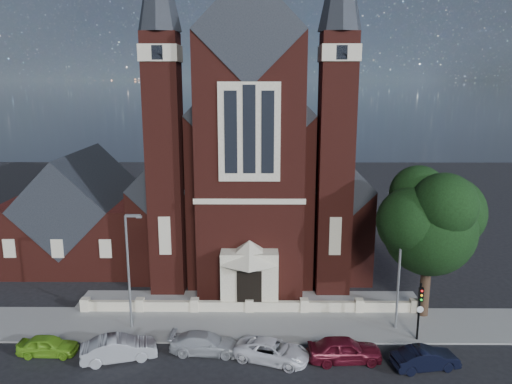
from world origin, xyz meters
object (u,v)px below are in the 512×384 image
street_lamp_right (401,266)px  car_white_suv (272,351)px  street_tree (433,224)px  car_silver_b (205,343)px  parish_hall (82,217)px  car_dark_red (345,350)px  traffic_signal (420,304)px  church (252,165)px  car_lime_van (48,346)px  street_lamp_left (129,265)px  car_navy (425,358)px  car_silver_a (119,348)px

street_lamp_right → car_white_suv: (-8.58, -3.91, -3.97)m
street_tree → car_silver_b: (-15.24, -4.76, -6.32)m
parish_hall → car_dark_red: (21.86, -17.95, -3.25)m
traffic_signal → car_dark_red: size_ratio=0.90×
car_dark_red → car_silver_b: bearing=80.8°
church → car_lime_van: size_ratio=9.63×
church → street_lamp_left: size_ratio=4.31×
church → car_white_suv: (1.51, -22.85, -7.55)m
car_lime_van → car_white_suv: (13.82, -0.55, 0.02)m
traffic_signal → car_navy: size_ratio=1.01×
parish_hall → street_tree: size_ratio=1.14×
church → car_lime_van: 26.57m
car_white_suv → street_tree: bearing=-44.3°
car_lime_van → car_white_suv: bearing=-91.3°
parish_hall → street_lamp_right: (26.09, -14.00, 0.59)m
street_lamp_left → car_silver_b: size_ratio=1.84×
parish_hall → traffic_signal: parish_hall is taller
street_tree → car_lime_van: bearing=-168.5°
parish_hall → traffic_signal: (27.00, -15.57, -1.43)m
street_lamp_right → traffic_signal: street_lamp_right is taller
street_tree → car_navy: (-2.13, -6.42, -6.31)m
street_tree → street_lamp_right: bearing=-145.7°
car_silver_b → car_white_suv: (4.15, -0.86, -0.01)m
car_dark_red → car_navy: (4.61, -0.77, -0.11)m
church → car_navy: (10.47, -23.66, -7.53)m
car_silver_a → car_dark_red: (13.63, -0.07, 0.02)m
car_dark_red → street_lamp_left: bearing=70.8°
car_silver_b → car_navy: (13.11, -1.67, 0.01)m
street_lamp_left → traffic_signal: street_lamp_left is taller
church → car_silver_a: (-7.77, -22.82, -7.45)m
street_lamp_right → car_dark_red: bearing=-137.0°
street_lamp_right → church: bearing=118.0°
parish_hall → street_lamp_right: size_ratio=1.51×
car_white_suv → car_dark_red: (4.35, -0.04, 0.13)m
street_lamp_left → car_silver_a: 5.47m
car_white_suv → car_dark_red: bearing=-71.7°
car_silver_a → car_white_suv: 9.28m
street_lamp_right → car_dark_red: 6.94m
parish_hall → car_white_suv: (17.51, -17.91, -3.38)m
street_tree → parish_hall: bearing=156.7°
traffic_signal → car_silver_b: (-13.64, -1.47, -1.94)m
car_white_suv → traffic_signal: bearing=-57.3°
street_tree → car_silver_a: street_tree is taller
street_lamp_right → car_navy: street_lamp_right is taller
church → street_tree: size_ratio=3.26×
car_lime_van → car_silver_b: car_silver_b is taller
car_silver_a → parish_hall: bearing=8.6°
car_navy → street_lamp_right: bearing=-6.3°
car_white_suv → church: bearing=22.6°
church → car_dark_red: church is taller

